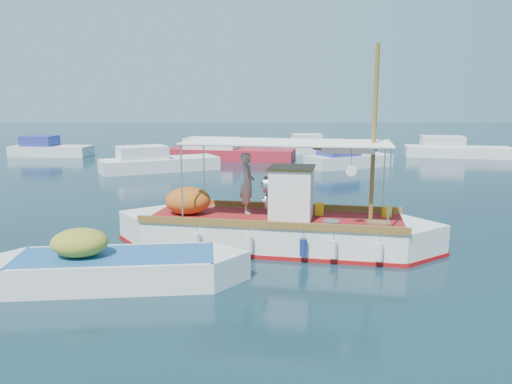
{
  "coord_description": "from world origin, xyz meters",
  "views": [
    {
      "loc": [
        -1.86,
        -15.29,
        4.51
      ],
      "look_at": [
        -1.33,
        0.0,
        1.63
      ],
      "focal_mm": 35.0,
      "sensor_mm": 36.0,
      "label": 1
    }
  ],
  "objects": [
    {
      "name": "bg_boat_far_n",
      "position": [
        4.49,
        26.05,
        0.49
      ],
      "size": [
        5.98,
        2.54,
        1.8
      ],
      "rotation": [
        0.0,
        0.0,
        0.09
      ],
      "color": "silver",
      "rests_on": "ground"
    },
    {
      "name": "bg_boat_far_w",
      "position": [
        -16.9,
        24.74,
        0.49
      ],
      "size": [
        6.35,
        3.08,
        1.8
      ],
      "rotation": [
        0.0,
        0.0,
        -0.13
      ],
      "color": "silver",
      "rests_on": "ground"
    },
    {
      "name": "ground",
      "position": [
        0.0,
        0.0,
        0.0
      ],
      "size": [
        160.0,
        160.0,
        0.0
      ],
      "primitive_type": "plane",
      "color": "black",
      "rests_on": "ground"
    },
    {
      "name": "dinghy",
      "position": [
        -4.97,
        -3.47,
        0.34
      ],
      "size": [
        6.64,
        2.16,
        1.62
      ],
      "rotation": [
        0.0,
        0.0,
        0.06
      ],
      "color": "white",
      "rests_on": "ground"
    },
    {
      "name": "bg_boat_ne",
      "position": [
        5.3,
        17.39,
        0.49
      ],
      "size": [
        6.11,
        4.36,
        1.8
      ],
      "rotation": [
        0.0,
        0.0,
        0.42
      ],
      "color": "silver",
      "rests_on": "ground"
    },
    {
      "name": "bg_boat_n",
      "position": [
        -2.78,
        22.02,
        0.49
      ],
      "size": [
        9.9,
        4.97,
        1.8
      ],
      "rotation": [
        0.0,
        0.0,
        -0.24
      ],
      "color": "#A81C29",
      "rests_on": "ground"
    },
    {
      "name": "fishing_caique",
      "position": [
        -0.84,
        -0.48,
        0.55
      ],
      "size": [
        9.95,
        4.35,
        6.22
      ],
      "rotation": [
        0.0,
        0.0,
        -0.22
      ],
      "color": "white",
      "rests_on": "ground"
    },
    {
      "name": "bg_boat_e",
      "position": [
        14.99,
        23.01,
        0.49
      ],
      "size": [
        8.26,
        4.38,
        1.8
      ],
      "rotation": [
        0.0,
        0.0,
        -0.24
      ],
      "color": "silver",
      "rests_on": "ground"
    },
    {
      "name": "bg_boat_nw",
      "position": [
        -7.05,
        16.06,
        0.49
      ],
      "size": [
        7.62,
        5.08,
        1.8
      ],
      "rotation": [
        0.0,
        0.0,
        0.41
      ],
      "color": "silver",
      "rests_on": "ground"
    }
  ]
}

